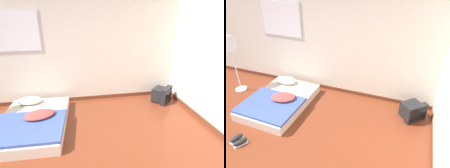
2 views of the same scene
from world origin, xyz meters
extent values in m
cube|color=silver|center=(0.00, 2.74, 1.30)|extent=(7.64, 0.06, 2.60)
cube|color=brown|center=(0.00, 2.70, 0.04)|extent=(7.64, 0.02, 0.09)
cube|color=silver|center=(-1.09, 2.71, 1.70)|extent=(1.09, 0.01, 0.88)
cube|color=white|center=(-1.09, 2.70, 1.70)|extent=(1.02, 0.01, 0.81)
cube|color=beige|center=(-0.71, 1.68, 0.09)|extent=(1.28, 1.77, 0.19)
ellipsoid|color=silver|center=(-0.91, 2.34, 0.26)|extent=(0.53, 0.36, 0.14)
cube|color=#384C93|center=(-0.72, 1.36, 0.21)|extent=(1.28, 1.04, 0.05)
ellipsoid|color=#993D38|center=(-0.56, 1.64, 0.28)|extent=(0.63, 0.51, 0.11)
cube|color=black|center=(2.14, 2.32, 0.18)|extent=(0.46, 0.46, 0.31)
cube|color=black|center=(2.27, 2.18, 0.20)|extent=(0.42, 0.41, 0.39)
cube|color=black|center=(2.31, 2.14, 0.21)|extent=(0.28, 0.27, 0.28)
camera|label=1|loc=(0.26, -1.40, 1.98)|focal=28.00mm
camera|label=2|loc=(1.97, -1.69, 3.08)|focal=35.00mm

